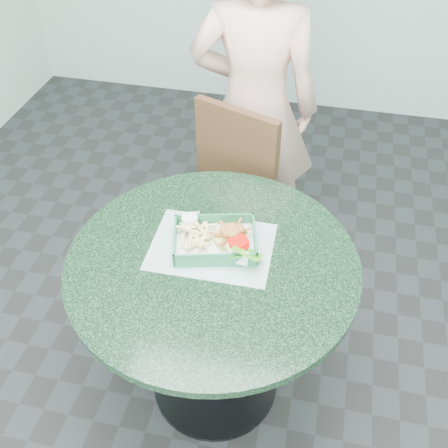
% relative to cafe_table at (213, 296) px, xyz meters
% --- Properties ---
extents(floor, '(4.00, 5.00, 0.02)m').
position_rel_cafe_table_xyz_m(floor, '(0.00, 0.00, -0.58)').
color(floor, '#303335').
rests_on(floor, ground).
extents(cafe_table, '(0.99, 0.99, 0.75)m').
position_rel_cafe_table_xyz_m(cafe_table, '(0.00, 0.00, 0.00)').
color(cafe_table, black).
rests_on(cafe_table, floor).
extents(dining_chair, '(0.41, 0.41, 0.93)m').
position_rel_cafe_table_xyz_m(dining_chair, '(-0.07, 0.61, -0.05)').
color(dining_chair, '#41251B').
rests_on(dining_chair, floor).
extents(diner_person, '(0.67, 0.46, 1.75)m').
position_rel_cafe_table_xyz_m(diner_person, '(-0.03, 0.93, 0.30)').
color(diner_person, beige).
rests_on(diner_person, floor).
extents(placemat, '(0.42, 0.32, 0.00)m').
position_rel_cafe_table_xyz_m(placemat, '(-0.02, 0.06, 0.17)').
color(placemat, '#8FB9B1').
rests_on(placemat, cafe_table).
extents(food_basket, '(0.28, 0.20, 0.06)m').
position_rel_cafe_table_xyz_m(food_basket, '(-0.01, 0.06, 0.19)').
color(food_basket, '#237348').
rests_on(food_basket, placemat).
extents(crab_sandwich, '(0.12, 0.12, 0.07)m').
position_rel_cafe_table_xyz_m(crab_sandwich, '(0.05, 0.07, 0.22)').
color(crab_sandwich, tan).
rests_on(crab_sandwich, food_basket).
extents(fries_pile, '(0.14, 0.15, 0.04)m').
position_rel_cafe_table_xyz_m(fries_pile, '(-0.07, 0.09, 0.21)').
color(fries_pile, '#ECDB8D').
rests_on(fries_pile, food_basket).
extents(sauce_ramekin, '(0.06, 0.06, 0.03)m').
position_rel_cafe_table_xyz_m(sauce_ramekin, '(-0.09, 0.15, 0.22)').
color(sauce_ramekin, white).
rests_on(sauce_ramekin, food_basket).
extents(garnish_cup, '(0.12, 0.12, 0.05)m').
position_rel_cafe_table_xyz_m(garnish_cup, '(0.08, 0.01, 0.21)').
color(garnish_cup, white).
rests_on(garnish_cup, food_basket).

